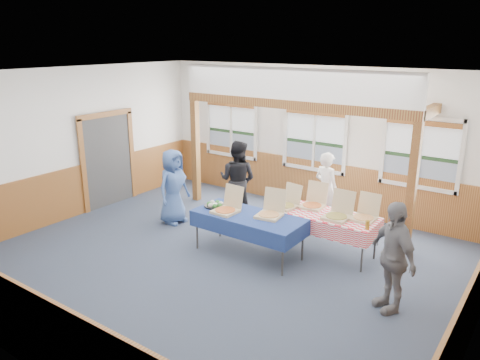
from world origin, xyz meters
name	(u,v)px	position (x,y,z in m)	size (l,w,h in m)	color
floor	(221,261)	(0.00, 0.00, 0.00)	(8.00, 8.00, 0.00)	#26313E
ceiling	(218,75)	(0.00, 0.00, 3.20)	(8.00, 8.00, 0.00)	white
wall_back	(315,139)	(0.00, 3.50, 1.60)	(8.00, 8.00, 0.00)	silver
wall_front	(19,247)	(0.00, -3.50, 1.60)	(8.00, 8.00, 0.00)	silver
wall_left	(71,144)	(-4.00, 0.00, 1.60)	(8.00, 8.00, 0.00)	silver
wainscot_back	(313,184)	(0.00, 3.48, 0.55)	(7.98, 0.05, 1.10)	brown
wainscot_front	(33,331)	(0.00, -3.48, 0.55)	(7.98, 0.05, 1.10)	brown
wainscot_left	(77,191)	(-3.98, 0.00, 0.55)	(0.05, 6.98, 1.10)	brown
wainscot_right	(473,305)	(3.98, 0.00, 0.55)	(0.05, 6.98, 1.10)	brown
cased_opening	(108,161)	(-3.96, 0.90, 1.05)	(0.06, 1.30, 2.10)	#353535
window_left	(231,125)	(-2.30, 3.46, 1.68)	(1.56, 0.10, 1.46)	silver
window_mid	(315,135)	(0.00, 3.46, 1.68)	(1.56, 0.10, 1.46)	silver
window_right	(421,149)	(2.30, 3.46, 1.68)	(1.56, 0.10, 1.46)	silver
post_left	(196,151)	(-2.50, 2.30, 1.20)	(0.15, 0.15, 2.40)	#532312
post_right	(412,189)	(2.50, 2.30, 1.20)	(0.15, 0.15, 2.40)	#532312
cross_beam	(290,104)	(0.00, 2.30, 2.49)	(5.15, 0.18, 0.18)	#532312
table_left	(248,218)	(0.23, 0.52, 0.70)	(2.16, 1.42, 0.76)	#353535
table_right	(326,217)	(1.32, 1.36, 0.70)	(1.99, 1.48, 0.76)	#353535
pizza_box_a	(227,209)	(-0.17, 0.41, 0.82)	(0.42, 0.51, 0.45)	tan
pizza_box_b	(270,213)	(0.57, 0.68, 0.82)	(0.47, 0.55, 0.45)	tan
pizza_box_c	(287,204)	(0.58, 1.26, 0.82)	(0.44, 0.51, 0.40)	tan
pizza_box_d	(313,204)	(0.97, 1.55, 0.82)	(0.43, 0.51, 0.43)	tan
pizza_box_e	(338,215)	(1.57, 1.28, 0.83)	(0.43, 0.52, 0.45)	tan
pizza_box_f	(364,216)	(1.97, 1.50, 0.82)	(0.40, 0.48, 0.42)	tan
veggie_tray	(215,205)	(-0.52, 0.52, 0.79)	(0.40, 0.40, 0.09)	black
drink_glass	(367,225)	(2.17, 1.11, 0.83)	(0.07, 0.07, 0.15)	#A3711B
woman_white	(326,190)	(0.76, 2.56, 0.79)	(0.57, 0.38, 1.57)	silver
woman_black	(237,180)	(-0.99, 1.89, 0.85)	(0.83, 0.65, 1.71)	black
man_blue	(173,186)	(-1.93, 0.90, 0.79)	(0.77, 0.50, 1.58)	#3A5892
person_grey	(393,257)	(2.87, 0.23, 0.81)	(0.95, 0.40, 1.63)	slate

